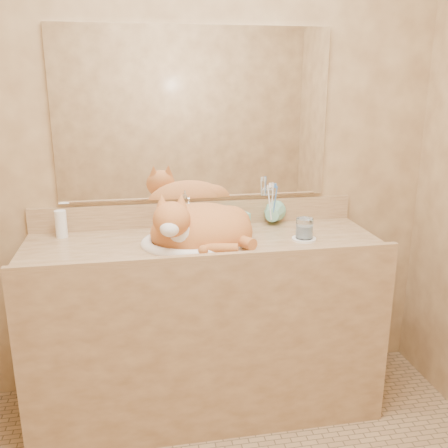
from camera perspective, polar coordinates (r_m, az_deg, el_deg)
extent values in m
cube|color=olive|center=(2.43, -3.39, 9.03)|extent=(2.40, 0.02, 2.50)
cube|color=olive|center=(0.58, 23.36, -16.91)|extent=(2.40, 0.02, 2.50)
cube|color=white|center=(2.41, -3.41, 12.30)|extent=(1.30, 0.02, 0.80)
imported|color=#7BC5A5|center=(2.36, 2.22, 1.32)|extent=(0.11, 0.11, 0.19)
imported|color=#7BC5A5|center=(2.47, 5.51, 0.87)|extent=(0.15, 0.15, 0.11)
cylinder|color=white|center=(2.30, 9.12, -1.70)|extent=(0.11, 0.11, 0.01)
cylinder|color=white|center=(2.28, 9.18, -0.48)|extent=(0.08, 0.08, 0.09)
cylinder|color=white|center=(2.41, -18.13, 0.01)|extent=(0.05, 0.05, 0.13)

